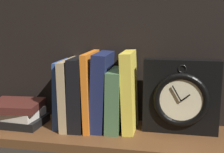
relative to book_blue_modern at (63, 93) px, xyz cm
name	(u,v)px	position (x,y,z in cm)	size (l,w,h in cm)	color
ground_plane	(96,134)	(10.99, -2.49, -11.18)	(84.30, 23.52, 2.50)	brown
back_panel	(104,56)	(10.99, 8.67, 10.53)	(84.30, 1.20, 40.91)	black
book_blue_modern	(63,93)	(0.00, 0.00, 0.00)	(2.00, 12.36, 19.85)	#2D4C8E
book_tan_shortstories	(70,93)	(2.43, 0.00, 0.24)	(2.27, 16.13, 20.34)	tan
book_black_skeptic	(81,92)	(5.86, 0.00, 0.64)	(3.98, 15.60, 21.14)	black
book_orange_pandolfini	(92,90)	(9.04, 0.00, 1.37)	(1.77, 15.48, 22.59)	orange
book_navy_bierce	(102,91)	(12.19, 0.00, 1.30)	(3.94, 13.64, 22.46)	#192147
book_green_romantic	(116,100)	(16.45, 0.00, -1.08)	(3.98, 13.92, 17.68)	#476B44
book_yellow_seinlanguage	(129,91)	(20.31, 0.00, 1.56)	(3.15, 12.48, 22.98)	gold
framed_clock	(181,97)	(34.94, 0.43, 0.55)	(21.10, 5.91, 21.10)	black
book_stack_side	(18,112)	(-13.90, -2.23, -6.26)	(16.66, 14.10, 7.10)	black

